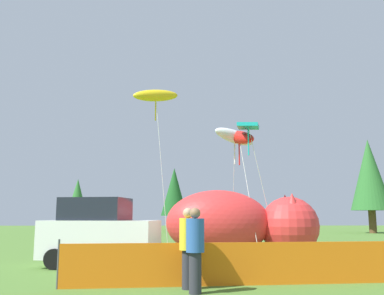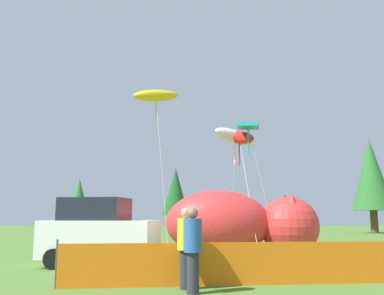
{
  "view_description": "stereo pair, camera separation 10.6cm",
  "coord_description": "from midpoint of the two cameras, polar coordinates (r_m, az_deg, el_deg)",
  "views": [
    {
      "loc": [
        -0.44,
        -13.68,
        1.72
      ],
      "look_at": [
        -0.04,
        5.67,
        4.8
      ],
      "focal_mm": 40.0,
      "sensor_mm": 36.0,
      "label": 1
    },
    {
      "loc": [
        -0.33,
        -13.68,
        1.72
      ],
      "look_at": [
        -0.04,
        5.67,
        4.8
      ],
      "focal_mm": 40.0,
      "sensor_mm": 36.0,
      "label": 2
    }
  ],
  "objects": [
    {
      "name": "spectator_in_grey_shirt",
      "position": [
        10.47,
        -0.52,
        -12.78
      ],
      "size": [
        0.41,
        0.41,
        1.9
      ],
      "color": "#2D2D38",
      "rests_on": "ground"
    },
    {
      "name": "kite_red_lizard",
      "position": [
        19.95,
        6.44,
        1.33
      ],
      "size": [
        1.57,
        3.72,
        5.92
      ],
      "color": "silver",
      "rests_on": "ground"
    },
    {
      "name": "kite_teal_diamond",
      "position": [
        18.89,
        7.68,
        2.6
      ],
      "size": [
        1.84,
        1.09,
        5.7
      ],
      "color": "silver",
      "rests_on": "ground"
    },
    {
      "name": "ground_plane",
      "position": [
        13.79,
        0.76,
        -16.2
      ],
      "size": [
        120.0,
        120.0,
        0.0
      ],
      "primitive_type": "plane",
      "color": "#4C752D"
    },
    {
      "name": "folding_chair",
      "position": [
        12.86,
        17.73,
        -14.04
      ],
      "size": [
        0.72,
        0.72,
        0.88
      ],
      "rotation": [
        0.0,
        0.0,
        -2.4
      ],
      "color": "maroon",
      "rests_on": "ground"
    },
    {
      "name": "inflatable_cat",
      "position": [
        18.7,
        6.35,
        -10.29
      ],
      "size": [
        6.56,
        2.8,
        2.8
      ],
      "rotation": [
        0.0,
        0.0,
        0.0
      ],
      "color": "red",
      "rests_on": "ground"
    },
    {
      "name": "safety_fence",
      "position": [
        11.09,
        5.83,
        -15.18
      ],
      "size": [
        8.6,
        0.91,
        1.16
      ],
      "rotation": [
        0.0,
        0.0,
        0.1
      ],
      "color": "orange",
      "rests_on": "ground"
    },
    {
      "name": "horizon_tree_mid",
      "position": [
        54.49,
        -14.78,
        -6.56
      ],
      "size": [
        2.58,
        2.58,
        6.16
      ],
      "color": "brown",
      "rests_on": "ground"
    },
    {
      "name": "spectator_in_yellow_shirt",
      "position": [
        9.88,
        0.43,
        -13.03
      ],
      "size": [
        0.41,
        0.41,
        1.9
      ],
      "color": "#2D2D38",
      "rests_on": "ground"
    },
    {
      "name": "kite_white_ghost",
      "position": [
        20.09,
        5.85,
        1.41
      ],
      "size": [
        2.2,
        2.09,
        5.92
      ],
      "color": "silver",
      "rests_on": "ground"
    },
    {
      "name": "parked_car",
      "position": [
        15.2,
        -12.12,
        -11.09
      ],
      "size": [
        4.08,
        2.55,
        2.32
      ],
      "rotation": [
        0.0,
        0.0,
        -0.18
      ],
      "color": "white",
      "rests_on": "ground"
    },
    {
      "name": "kite_yellow_hero",
      "position": [
        21.95,
        -4.69,
        6.85
      ],
      "size": [
        2.53,
        2.08,
        8.25
      ],
      "color": "silver",
      "rests_on": "ground"
    },
    {
      "name": "horizon_tree_east",
      "position": [
        48.27,
        -2.14,
        -5.94
      ],
      "size": [
        2.94,
        2.94,
        7.03
      ],
      "color": "brown",
      "rests_on": "ground"
    },
    {
      "name": "horizon_tree_west",
      "position": [
        46.02,
        22.84,
        -3.37
      ],
      "size": [
        3.89,
        3.89,
        9.28
      ],
      "color": "brown",
      "rests_on": "ground"
    }
  ]
}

